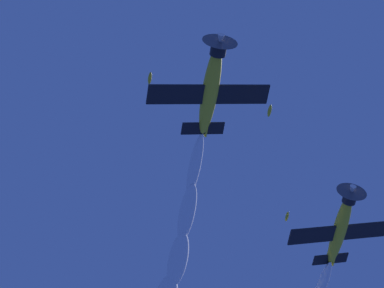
% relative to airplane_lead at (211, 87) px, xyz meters
% --- Properties ---
extents(airplane_lead, '(8.23, 8.29, 3.49)m').
position_rel_airplane_lead_xyz_m(airplane_lead, '(0.00, 0.00, 0.00)').
color(airplane_lead, gold).
extents(airplane_left_wingman, '(8.24, 8.21, 3.70)m').
position_rel_airplane_lead_xyz_m(airplane_left_wingman, '(2.17, -18.87, 2.23)').
color(airplane_left_wingman, gold).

